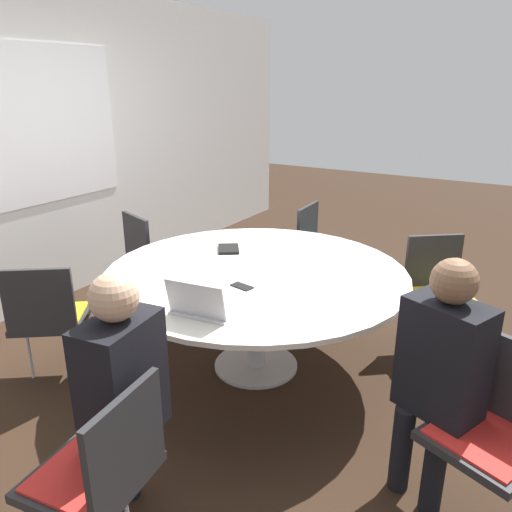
% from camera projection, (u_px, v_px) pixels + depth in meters
% --- Properties ---
extents(ground_plane, '(16.00, 16.00, 0.00)m').
position_uv_depth(ground_plane, '(256.00, 366.00, 3.52)').
color(ground_plane, black).
extents(wall_back, '(8.00, 0.07, 2.70)m').
position_uv_depth(wall_back, '(29.00, 151.00, 4.15)').
color(wall_back, silver).
rests_on(wall_back, ground_plane).
extents(conference_table, '(1.98, 1.98, 0.72)m').
position_uv_depth(conference_table, '(256.00, 281.00, 3.31)').
color(conference_table, '#B7B7BC').
rests_on(conference_table, ground_plane).
extents(chair_0, '(0.49, 0.47, 0.85)m').
position_uv_depth(chair_0, '(102.00, 466.00, 1.91)').
color(chair_0, '#262628').
rests_on(chair_0, ground_plane).
extents(chair_1, '(0.55, 0.57, 0.85)m').
position_uv_depth(chair_1, '(495.00, 422.00, 2.15)').
color(chair_1, '#262628').
rests_on(chair_1, ground_plane).
extents(chair_2, '(0.60, 0.61, 0.85)m').
position_uv_depth(chair_2, '(439.00, 286.00, 3.58)').
color(chair_2, '#262628').
rests_on(chair_2, ground_plane).
extents(chair_3, '(0.46, 0.44, 0.85)m').
position_uv_depth(chair_3, '(320.00, 244.00, 4.49)').
color(chair_3, '#262628').
rests_on(chair_3, ground_plane).
extents(chair_4, '(0.54, 0.56, 0.85)m').
position_uv_depth(chair_4, '(151.00, 252.00, 4.29)').
color(chair_4, '#262628').
rests_on(chair_4, ground_plane).
extents(chair_5, '(0.60, 0.60, 0.85)m').
position_uv_depth(chair_5, '(48.00, 313.00, 3.17)').
color(chair_5, '#262628').
rests_on(chair_5, ground_plane).
extents(person_0, '(0.39, 0.29, 1.20)m').
position_uv_depth(person_0, '(120.00, 384.00, 2.08)').
color(person_0, black).
rests_on(person_0, ground_plane).
extents(person_1, '(0.35, 0.42, 1.20)m').
position_uv_depth(person_1, '(440.00, 365.00, 2.22)').
color(person_1, black).
rests_on(person_1, ground_plane).
extents(laptop, '(0.29, 0.36, 0.21)m').
position_uv_depth(laptop, '(202.00, 306.00, 2.64)').
color(laptop, silver).
rests_on(laptop, conference_table).
extents(spiral_notebook, '(0.26, 0.24, 0.02)m').
position_uv_depth(spiral_notebook, '(229.00, 249.00, 3.67)').
color(spiral_notebook, black).
rests_on(spiral_notebook, conference_table).
extents(cell_phone, '(0.10, 0.15, 0.01)m').
position_uv_depth(cell_phone, '(242.00, 286.00, 3.01)').
color(cell_phone, black).
rests_on(cell_phone, conference_table).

